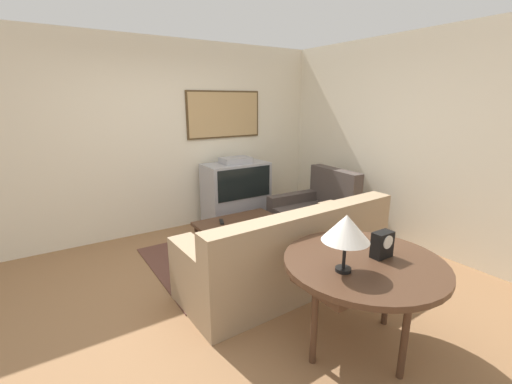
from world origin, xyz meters
The scene contains 12 objects.
ground_plane centered at (0.00, 0.00, 0.00)m, with size 12.00×12.00×0.00m, color #8E6642.
wall_back centered at (0.02, 2.13, 1.36)m, with size 12.00×0.10×2.70m.
wall_right centered at (2.63, 0.00, 1.35)m, with size 0.06×12.00×2.70m.
area_rug centered at (0.48, 0.73, 0.01)m, with size 2.00×1.66×0.01m.
tv centered at (1.07, 1.75, 0.49)m, with size 0.98×0.53×1.04m.
couch centered at (0.59, -0.18, 0.33)m, with size 2.22×0.91×0.89m.
armchair centered at (1.78, 0.72, 0.28)m, with size 1.02×0.95×0.92m.
coffee_table centered at (0.55, 0.79, 0.38)m, with size 1.04×0.54×0.43m.
console_table centered at (0.47, -1.20, 0.67)m, with size 1.18×1.18×0.74m.
table_lamp centered at (0.21, -1.23, 1.05)m, with size 0.32×0.32×0.41m.
mantel_clock centered at (0.62, -1.23, 0.84)m, with size 0.16×0.10×0.20m.
remote centered at (0.35, 0.84, 0.44)m, with size 0.10×0.17×0.02m.
Camera 1 is at (-1.45, -2.69, 1.88)m, focal length 24.00 mm.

